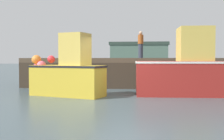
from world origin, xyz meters
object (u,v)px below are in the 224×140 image
fishing_boat_near_right (185,71)px  rowboat (195,90)px  fishing_boat_near_left (68,73)px  dockworker (141,45)px

fishing_boat_near_right → rowboat: fishing_boat_near_right is taller
fishing_boat_near_left → fishing_boat_near_right: size_ratio=0.85×
fishing_boat_near_left → fishing_boat_near_right: fishing_boat_near_right is taller
fishing_boat_near_right → fishing_boat_near_left: bearing=-173.0°
fishing_boat_near_right → rowboat: bearing=53.3°
rowboat → dockworker: (-2.40, 4.35, 2.29)m
fishing_boat_near_right → dockworker: 5.63m
fishing_boat_near_right → dockworker: (-1.81, 5.15, 1.39)m
fishing_boat_near_right → rowboat: (0.59, 0.80, -0.91)m
rowboat → fishing_boat_near_left: bearing=-165.8°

